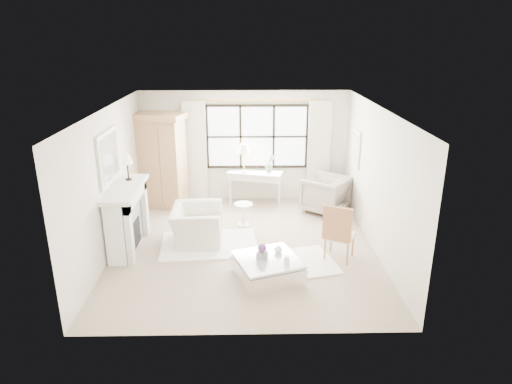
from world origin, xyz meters
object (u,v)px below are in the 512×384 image
at_px(console_table, 255,188).
at_px(club_armchair, 197,225).
at_px(armoire, 162,160).
at_px(coffee_table, 268,269).

distance_m(console_table, club_armchair, 2.46).
relative_size(armoire, club_armchair, 2.03).
relative_size(armoire, coffee_table, 1.75).
bearing_deg(coffee_table, armoire, 103.81).
distance_m(armoire, club_armchair, 2.40).
xyz_separation_m(armoire, console_table, (2.18, 0.10, -0.74)).
bearing_deg(armoire, club_armchair, -48.57).
distance_m(console_table, coffee_table, 3.66).
bearing_deg(club_armchair, armoire, 25.48).
distance_m(armoire, console_table, 2.30).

